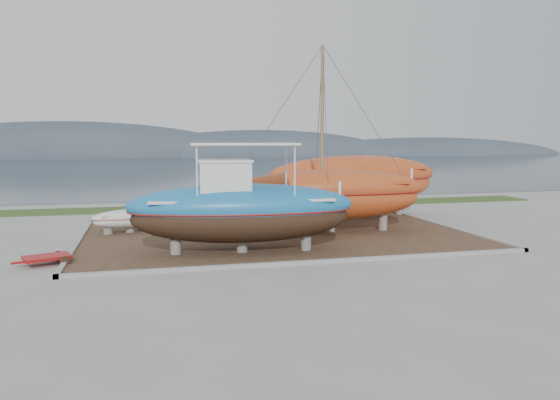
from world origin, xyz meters
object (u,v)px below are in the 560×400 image
object	(u,v)px
orange_sailboat	(331,140)
orange_bare_hull	(355,187)
white_dinghy	(130,221)
blue_caique	(242,198)
red_trailer	(47,260)

from	to	relation	value
orange_sailboat	orange_bare_hull	size ratio (longest dim) A/B	0.88
white_dinghy	blue_caique	bearing A→B (deg)	-68.91
white_dinghy	orange_sailboat	size ratio (longest dim) A/B	0.39
white_dinghy	red_trailer	distance (m)	6.88
blue_caique	red_trailer	world-z (taller)	blue_caique
blue_caique	orange_sailboat	size ratio (longest dim) A/B	0.97
red_trailer	white_dinghy	bearing A→B (deg)	45.14
white_dinghy	red_trailer	bearing A→B (deg)	-130.61
blue_caique	red_trailer	size ratio (longest dim) A/B	3.79
white_dinghy	red_trailer	world-z (taller)	white_dinghy
blue_caique	orange_bare_hull	size ratio (longest dim) A/B	0.86
red_trailer	blue_caique	bearing A→B (deg)	-18.39
red_trailer	orange_bare_hull	bearing A→B (deg)	8.29
orange_sailboat	orange_bare_hull	world-z (taller)	orange_sailboat
orange_bare_hull	red_trailer	size ratio (longest dim) A/B	4.42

